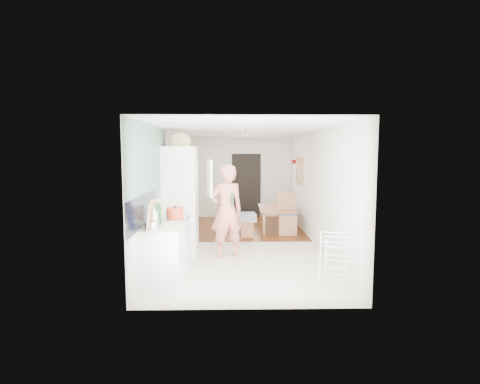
{
  "coord_description": "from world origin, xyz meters",
  "views": [
    {
      "loc": [
        -0.22,
        -8.18,
        2.03
      ],
      "look_at": [
        -0.06,
        0.2,
        1.15
      ],
      "focal_mm": 28.0,
      "sensor_mm": 36.0,
      "label": 1
    }
  ],
  "objects_px": {
    "person": "(227,203)",
    "drying_rack": "(336,261)",
    "dining_table": "(278,220)",
    "stool": "(246,229)",
    "dining_chair": "(287,214)"
  },
  "relations": [
    {
      "from": "person",
      "to": "stool",
      "type": "height_order",
      "value": "person"
    },
    {
      "from": "dining_table",
      "to": "dining_chair",
      "type": "height_order",
      "value": "dining_chair"
    },
    {
      "from": "dining_table",
      "to": "person",
      "type": "bearing_deg",
      "value": 154.56
    },
    {
      "from": "dining_chair",
      "to": "drying_rack",
      "type": "height_order",
      "value": "dining_chair"
    },
    {
      "from": "person",
      "to": "drying_rack",
      "type": "relative_size",
      "value": 2.57
    },
    {
      "from": "dining_table",
      "to": "stool",
      "type": "xyz_separation_m",
      "value": [
        -0.87,
        -0.94,
        -0.05
      ]
    },
    {
      "from": "person",
      "to": "drying_rack",
      "type": "bearing_deg",
      "value": 113.4
    },
    {
      "from": "dining_chair",
      "to": "drying_rack",
      "type": "xyz_separation_m",
      "value": [
        0.21,
        -3.71,
        -0.11
      ]
    },
    {
      "from": "person",
      "to": "dining_table",
      "type": "xyz_separation_m",
      "value": [
        1.31,
        2.62,
        -0.82
      ]
    },
    {
      "from": "person",
      "to": "dining_table",
      "type": "distance_m",
      "value": 3.05
    },
    {
      "from": "person",
      "to": "stool",
      "type": "bearing_deg",
      "value": -125.71
    },
    {
      "from": "drying_rack",
      "to": "person",
      "type": "bearing_deg",
      "value": 150.85
    },
    {
      "from": "person",
      "to": "dining_table",
      "type": "height_order",
      "value": "person"
    },
    {
      "from": "dining_chair",
      "to": "stool",
      "type": "distance_m",
      "value": 1.11
    },
    {
      "from": "dining_table",
      "to": "stool",
      "type": "bearing_deg",
      "value": 138.37
    }
  ]
}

